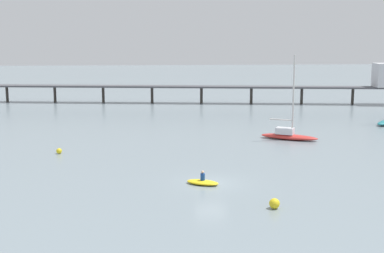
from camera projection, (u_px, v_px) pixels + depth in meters
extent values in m
plane|color=gray|center=(211.00, 183.00, 41.30)|extent=(400.00, 400.00, 0.00)
cube|color=#4C4C51|center=(177.00, 87.00, 93.29)|extent=(83.16, 14.43, 0.30)
cylinder|color=#38332D|center=(7.00, 94.00, 95.30)|extent=(0.50, 0.50, 2.88)
cylinder|color=#38332D|center=(55.00, 95.00, 94.80)|extent=(0.50, 0.50, 2.88)
cylinder|color=#38332D|center=(103.00, 95.00, 94.30)|extent=(0.50, 0.50, 2.88)
cylinder|color=#38332D|center=(152.00, 95.00, 93.81)|extent=(0.50, 0.50, 2.88)
cylinder|color=#38332D|center=(201.00, 95.00, 93.31)|extent=(0.50, 0.50, 2.88)
cylinder|color=#38332D|center=(251.00, 96.00, 92.81)|extent=(0.50, 0.50, 2.88)
cylinder|color=#38332D|center=(302.00, 96.00, 92.32)|extent=(0.50, 0.50, 2.88)
cylinder|color=#38332D|center=(353.00, 96.00, 91.82)|extent=(0.50, 0.50, 2.88)
ellipsoid|color=red|center=(289.00, 137.00, 59.44)|extent=(6.67, 4.68, 0.61)
cube|color=silver|center=(285.00, 131.00, 59.54)|extent=(2.37, 2.04, 0.74)
cylinder|color=silver|center=(293.00, 95.00, 58.49)|extent=(0.20, 0.20, 9.19)
cylinder|color=silver|center=(281.00, 120.00, 59.52)|extent=(2.44, 1.42, 0.16)
ellipsoid|color=yellow|center=(203.00, 182.00, 40.91)|extent=(2.91, 2.27, 0.35)
cylinder|color=navy|center=(203.00, 177.00, 40.84)|extent=(0.48, 0.48, 0.55)
sphere|color=tan|center=(203.00, 172.00, 40.77)|extent=(0.24, 0.24, 0.24)
sphere|color=yellow|center=(59.00, 151.00, 51.98)|extent=(0.57, 0.57, 0.57)
sphere|color=yellow|center=(274.00, 204.00, 35.01)|extent=(0.73, 0.73, 0.73)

